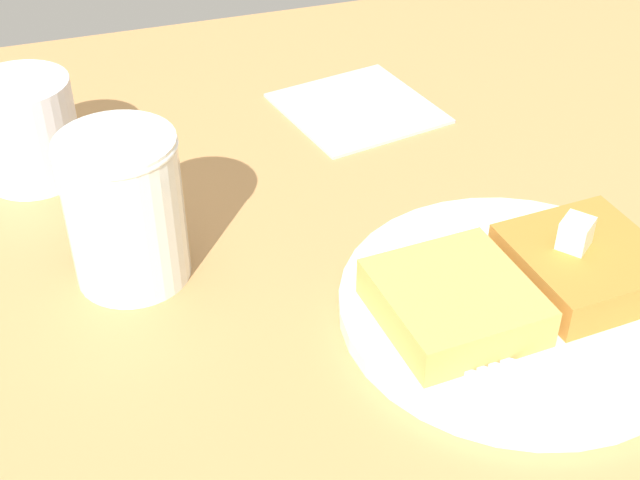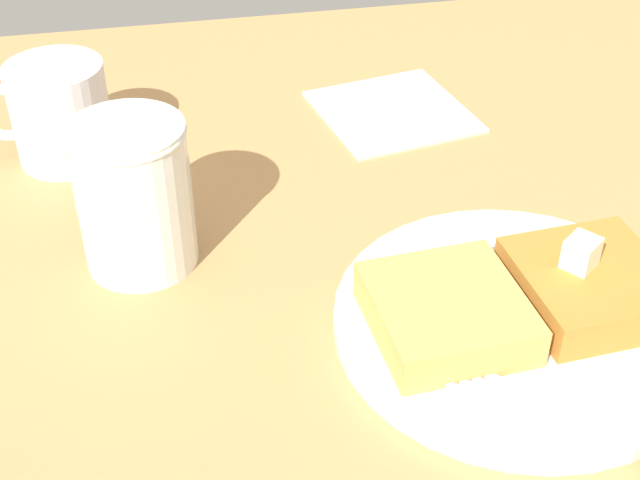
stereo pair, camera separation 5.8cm
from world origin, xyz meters
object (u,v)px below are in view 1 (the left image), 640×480
(plate, at_px, (517,305))
(fork, at_px, (565,386))
(syrup_jar, at_px, (126,215))
(napkin, at_px, (357,108))
(coffee_mug, at_px, (25,130))

(plate, xyz_separation_m, fork, (0.01, 0.08, 0.01))
(plate, distance_m, syrup_jar, 0.27)
(syrup_jar, height_order, napkin, syrup_jar)
(coffee_mug, bearing_deg, plate, 136.44)
(plate, distance_m, coffee_mug, 0.40)
(syrup_jar, bearing_deg, plate, 152.18)
(plate, bearing_deg, fork, 80.37)
(plate, relative_size, coffee_mug, 2.21)
(plate, distance_m, napkin, 0.30)
(plate, height_order, fork, fork)
(fork, relative_size, syrup_jar, 1.24)
(fork, bearing_deg, plate, -99.63)
(napkin, xyz_separation_m, coffee_mug, (0.29, 0.02, 0.04))
(plate, xyz_separation_m, syrup_jar, (0.23, -0.12, 0.04))
(plate, relative_size, fork, 1.77)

